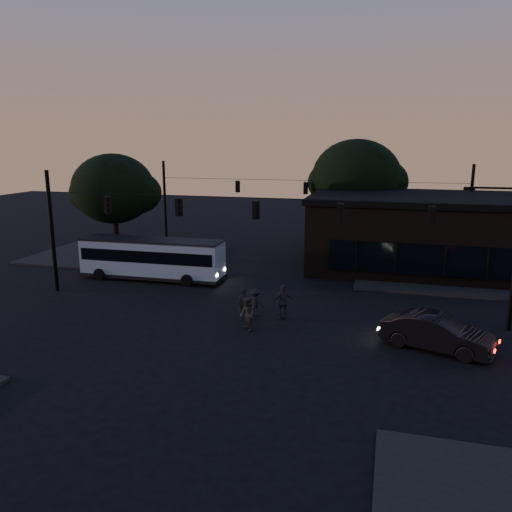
% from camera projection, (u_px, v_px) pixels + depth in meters
% --- Properties ---
extents(ground, '(120.00, 120.00, 0.00)m').
position_uv_depth(ground, '(235.00, 333.00, 24.36)').
color(ground, black).
rests_on(ground, ground).
extents(sidewalk_far_right, '(14.00, 10.00, 0.15)m').
position_uv_depth(sidewalk_far_right, '(461.00, 276.00, 34.45)').
color(sidewalk_far_right, black).
rests_on(sidewalk_far_right, ground).
extents(sidewalk_far_left, '(14.00, 10.00, 0.15)m').
position_uv_depth(sidewalk_far_left, '(124.00, 255.00, 41.09)').
color(sidewalk_far_left, black).
rests_on(sidewalk_far_left, ground).
extents(building, '(15.40, 10.41, 5.40)m').
position_uv_depth(building, '(417.00, 232.00, 36.49)').
color(building, black).
rests_on(building, ground).
extents(tree_behind, '(7.60, 7.60, 9.43)m').
position_uv_depth(tree_behind, '(356.00, 177.00, 42.66)').
color(tree_behind, black).
rests_on(tree_behind, ground).
extents(tree_left, '(6.40, 6.40, 8.30)m').
position_uv_depth(tree_left, '(113.00, 189.00, 38.93)').
color(tree_left, black).
rests_on(tree_left, ground).
extents(signal_rig_near, '(26.24, 0.30, 7.50)m').
position_uv_depth(signal_rig_near, '(256.00, 230.00, 27.14)').
color(signal_rig_near, black).
rests_on(signal_rig_near, ground).
extents(signal_rig_far, '(26.24, 0.30, 7.50)m').
position_uv_depth(signal_rig_far, '(305.00, 202.00, 42.25)').
color(signal_rig_far, black).
rests_on(signal_rig_far, ground).
extents(bus, '(9.88, 2.56, 2.77)m').
position_uv_depth(bus, '(152.00, 257.00, 33.72)').
color(bus, '#9BB1C5').
rests_on(bus, ground).
extents(car, '(5.13, 3.18, 1.60)m').
position_uv_depth(car, '(437.00, 333.00, 22.29)').
color(car, black).
rests_on(car, ground).
extents(pedestrian_a, '(0.71, 0.60, 1.66)m').
position_uv_depth(pedestrian_a, '(244.00, 304.00, 26.14)').
color(pedestrian_a, black).
rests_on(pedestrian_a, ground).
extents(pedestrian_b, '(1.03, 1.04, 1.70)m').
position_uv_depth(pedestrian_b, '(247.00, 314.00, 24.56)').
color(pedestrian_b, '#33322E').
rests_on(pedestrian_b, ground).
extents(pedestrian_c, '(1.19, 0.94, 1.89)m').
position_uv_depth(pedestrian_c, '(283.00, 302.00, 26.10)').
color(pedestrian_c, '#2D2730').
rests_on(pedestrian_c, ground).
extents(pedestrian_d, '(1.07, 0.74, 1.52)m').
position_uv_depth(pedestrian_d, '(256.00, 302.00, 26.65)').
color(pedestrian_d, black).
rests_on(pedestrian_d, ground).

